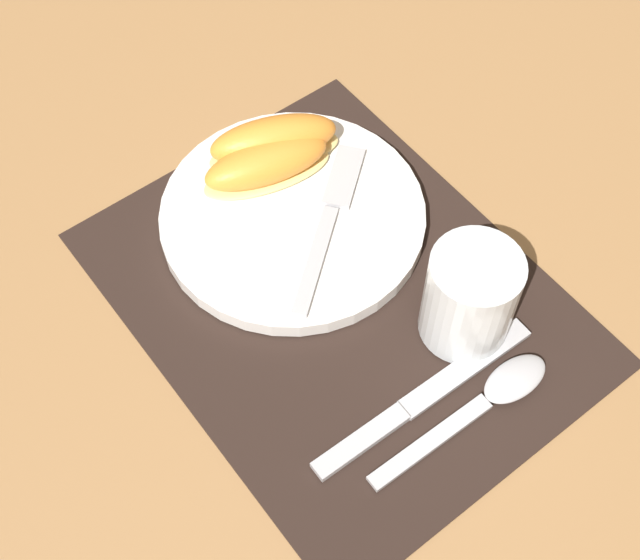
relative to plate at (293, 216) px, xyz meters
The scene contains 9 objects.
ground_plane 0.09m from the plate, 10.61° to the right, with size 3.00×3.00×0.00m, color #A37547.
placemat 0.09m from the plate, 10.61° to the right, with size 0.43×0.33×0.00m.
plate is the anchor object (origin of this frame).
juice_glass 0.19m from the plate, 15.42° to the left, with size 0.08×0.08×0.10m.
knife 0.21m from the plate, ahead, with size 0.02×0.22×0.01m.
spoon 0.25m from the plate, ahead, with size 0.03×0.18×0.01m.
fork 0.04m from the plate, 47.23° to the left, with size 0.13×0.16×0.00m.
citrus_wedge_0 0.08m from the plate, 157.49° to the left, with size 0.09×0.14×0.04m.
citrus_wedge_1 0.06m from the plate, behind, with size 0.08×0.13×0.04m.
Camera 1 is at (0.32, -0.27, 0.68)m, focal length 50.00 mm.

